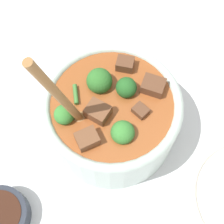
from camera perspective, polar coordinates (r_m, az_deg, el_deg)
ground_plane at (r=0.57m, az=0.00°, el=-3.12°), size 4.00×4.00×0.00m
stew_bowl at (r=0.52m, az=-0.04°, el=-0.41°), size 0.22×0.22×0.27m
condiment_bowl at (r=0.54m, az=-19.83°, el=-17.42°), size 0.09×0.09×0.03m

